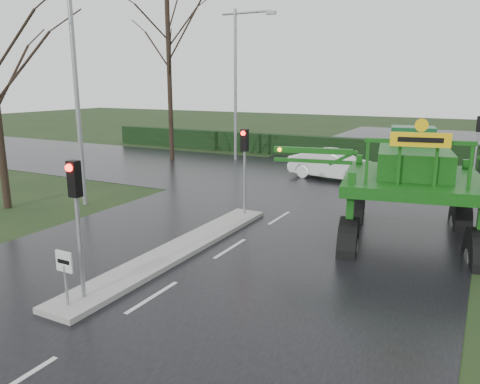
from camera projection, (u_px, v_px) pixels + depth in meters
The scene contains 14 objects.
ground at pixel (153, 298), 11.71m from camera, with size 140.00×140.00×0.00m, color black.
road_main at pixel (297, 207), 20.31m from camera, with size 14.00×80.00×0.02m, color black.
road_cross at pixel (337, 182), 25.47m from camera, with size 80.00×12.00×0.02m, color black.
median_island at pixel (179, 250), 14.86m from camera, with size 1.20×10.00×0.16m, color gray.
hedge_row at pixel (372, 150), 32.18m from camera, with size 44.00×0.90×1.50m, color black.
keep_left_sign at pixel (65, 269), 10.77m from camera, with size 0.50×0.07×1.35m.
traffic_signal_near at pixel (76, 200), 10.85m from camera, with size 0.26×0.33×3.52m.
traffic_signal_mid at pixel (244, 153), 18.16m from camera, with size 0.26×0.33×3.52m.
traffic_signal_far at pixel (478, 133), 25.36m from camera, with size 0.26×0.33×3.52m.
street_light_left_near at pixel (80, 65), 19.26m from camera, with size 3.85×0.30×10.00m.
street_light_left_far at pixel (239, 72), 31.30m from camera, with size 3.85×0.30×10.00m.
tree_left_far at pixel (169, 54), 31.28m from camera, with size 7.70×7.70×13.26m.
crop_sprayer at pixel (353, 172), 14.84m from camera, with size 9.37×6.61×5.31m.
white_sedan at pixel (333, 179), 26.19m from camera, with size 1.73×4.96×1.63m, color white.
Camera 1 is at (7.01, -8.51, 5.24)m, focal length 35.00 mm.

